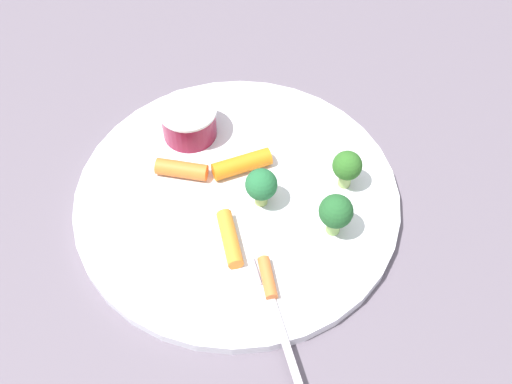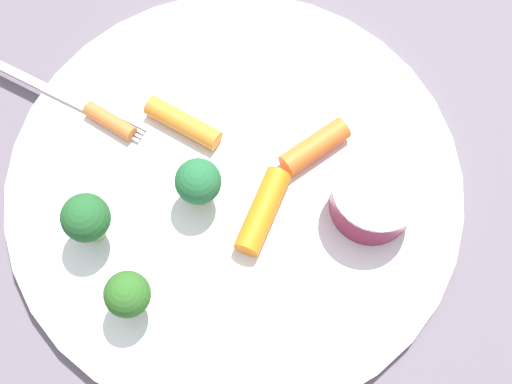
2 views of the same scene
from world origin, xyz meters
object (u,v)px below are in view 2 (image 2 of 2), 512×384
(sauce_cup, at_px, (374,197))
(broccoli_floret_1, at_px, (128,295))
(broccoli_floret_0, at_px, (198,182))
(carrot_stick_0, at_px, (110,121))
(carrot_stick_1, at_px, (263,211))
(carrot_stick_3, at_px, (183,123))
(carrot_stick_2, at_px, (315,147))
(broccoli_floret_2, at_px, (86,219))
(plate, at_px, (234,185))
(fork, at_px, (46,88))

(sauce_cup, height_order, broccoli_floret_1, broccoli_floret_1)
(sauce_cup, xyz_separation_m, broccoli_floret_0, (-0.03, -0.11, 0.01))
(broccoli_floret_0, distance_m, carrot_stick_0, 0.09)
(carrot_stick_0, xyz_separation_m, carrot_stick_1, (0.09, 0.09, 0.00))
(broccoli_floret_1, bearing_deg, carrot_stick_3, 155.72)
(carrot_stick_2, bearing_deg, broccoli_floret_2, -80.36)
(carrot_stick_1, bearing_deg, carrot_stick_2, 130.28)
(carrot_stick_0, height_order, carrot_stick_3, carrot_stick_3)
(broccoli_floret_1, distance_m, broccoli_floret_2, 0.06)
(plate, relative_size, fork, 2.30)
(sauce_cup, xyz_separation_m, carrot_stick_1, (-0.01, -0.07, -0.01))
(carrot_stick_2, height_order, fork, carrot_stick_2)
(broccoli_floret_0, distance_m, carrot_stick_3, 0.06)
(broccoli_floret_2, height_order, carrot_stick_1, broccoli_floret_2)
(broccoli_floret_2, distance_m, carrot_stick_0, 0.08)
(carrot_stick_3, bearing_deg, carrot_stick_1, 27.60)
(carrot_stick_2, bearing_deg, carrot_stick_3, -114.07)
(broccoli_floret_0, relative_size, carrot_stick_1, 0.73)
(broccoli_floret_1, relative_size, carrot_stick_2, 0.85)
(sauce_cup, bearing_deg, broccoli_floret_0, -106.05)
(plate, height_order, fork, fork)
(broccoli_floret_0, bearing_deg, carrot_stick_2, 101.04)
(plate, bearing_deg, carrot_stick_2, 99.80)
(carrot_stick_3, relative_size, fork, 0.41)
(carrot_stick_2, distance_m, carrot_stick_3, 0.09)
(broccoli_floret_0, bearing_deg, carrot_stick_3, -177.77)
(broccoli_floret_0, height_order, carrot_stick_1, broccoli_floret_0)
(sauce_cup, bearing_deg, carrot_stick_0, -121.50)
(broccoli_floret_0, relative_size, fork, 0.31)
(broccoli_floret_0, bearing_deg, sauce_cup, 73.95)
(broccoli_floret_1, bearing_deg, plate, 131.20)
(carrot_stick_0, distance_m, fork, 0.06)
(plate, relative_size, sauce_cup, 5.39)
(carrot_stick_1, distance_m, carrot_stick_3, 0.09)
(plate, xyz_separation_m, broccoli_floret_2, (0.02, -0.10, 0.04))
(carrot_stick_2, xyz_separation_m, fork, (-0.09, -0.18, -0.01))
(carrot_stick_0, height_order, carrot_stick_2, carrot_stick_2)
(broccoli_floret_1, relative_size, broccoli_floret_2, 0.92)
(broccoli_floret_2, xyz_separation_m, carrot_stick_1, (0.01, 0.11, -0.02))
(broccoli_floret_1, relative_size, fork, 0.32)
(broccoli_floret_0, distance_m, broccoli_floret_2, 0.07)
(carrot_stick_0, xyz_separation_m, carrot_stick_3, (0.01, 0.05, 0.00))
(carrot_stick_1, xyz_separation_m, carrot_stick_3, (-0.08, -0.04, -0.00))
(carrot_stick_0, relative_size, carrot_stick_2, 0.77)
(broccoli_floret_2, height_order, carrot_stick_0, broccoli_floret_2)
(broccoli_floret_1, distance_m, carrot_stick_3, 0.13)
(sauce_cup, distance_m, carrot_stick_2, 0.06)
(sauce_cup, distance_m, carrot_stick_0, 0.19)
(carrot_stick_1, height_order, carrot_stick_2, carrot_stick_1)
(carrot_stick_3, xyz_separation_m, fork, (-0.05, -0.09, -0.01))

